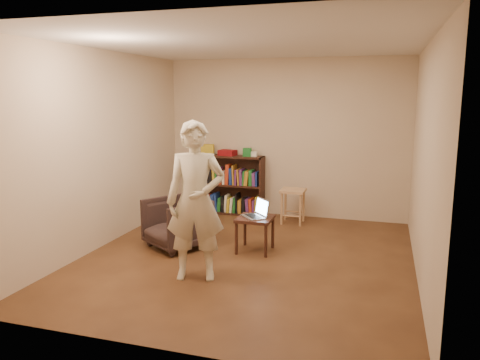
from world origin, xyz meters
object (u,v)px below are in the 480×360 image
(stool, at_px, (293,196))
(side_table, at_px, (255,223))
(bookshelf, at_px, (229,188))
(armchair, at_px, (177,223))
(person, at_px, (196,201))
(laptop, at_px, (257,213))

(stool, distance_m, side_table, 1.51)
(bookshelf, relative_size, armchair, 1.64)
(armchair, bearing_deg, person, -21.77)
(person, bearing_deg, stool, 60.76)
(stool, distance_m, laptop, 1.48)
(stool, relative_size, side_table, 1.20)
(bookshelf, xyz_separation_m, person, (0.58, -2.86, 0.44))
(bookshelf, height_order, side_table, bookshelf)
(bookshelf, distance_m, side_table, 2.04)
(armchair, relative_size, person, 0.42)
(stool, relative_size, armchair, 0.74)
(armchair, height_order, laptop, laptop)
(bookshelf, bearing_deg, armchair, -92.36)
(side_table, height_order, laptop, laptop)
(bookshelf, distance_m, laptop, 2.03)
(person, bearing_deg, laptop, 53.62)
(stool, height_order, laptop, laptop)
(armchair, xyz_separation_m, laptop, (1.06, 0.17, 0.18))
(person, bearing_deg, bookshelf, 85.22)
(side_table, distance_m, person, 1.23)
(armchair, height_order, person, person)
(side_table, relative_size, laptop, 1.11)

